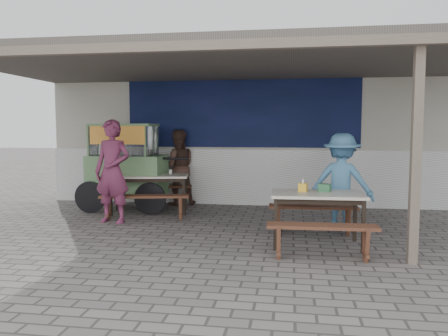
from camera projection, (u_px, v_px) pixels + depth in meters
name	position (u px, v px, depth m)	size (l,w,h in m)	color
ground	(231.00, 238.00, 6.57)	(60.00, 60.00, 0.00)	slate
back_wall	(253.00, 126.00, 9.94)	(9.00, 1.28, 3.50)	beige
warung_roof	(240.00, 64.00, 7.21)	(9.00, 4.21, 2.81)	#534D47
table_left	(149.00, 179.00, 8.51)	(1.61, 1.01, 0.75)	beige
bench_left_street	(145.00, 201.00, 7.87)	(1.62, 0.58, 0.45)	brown
bench_left_wall	(154.00, 191.00, 9.22)	(1.62, 0.58, 0.45)	brown
table_right	(317.00, 198.00, 6.07)	(1.29, 0.78, 0.75)	beige
bench_right_street	(322.00, 234.00, 5.42)	(1.37, 0.32, 0.45)	brown
bench_right_wall	(313.00, 213.00, 6.79)	(1.37, 0.32, 0.45)	brown
vendor_cart	(126.00, 163.00, 8.79)	(2.20, 0.84, 1.74)	#698C5D
patron_street_side	(112.00, 171.00, 7.60)	(0.66, 0.43, 1.81)	#6D2B49
patron_wall_side	(178.00, 167.00, 9.44)	(0.79, 0.62, 1.63)	#4C332A
patron_right_table	(342.00, 182.00, 7.02)	(1.02, 0.58, 1.57)	#4D84B1
tissue_box	(303.00, 187.00, 6.20)	(0.12, 0.12, 0.12)	gold
donation_box	(325.00, 188.00, 6.19)	(0.17, 0.11, 0.11)	#2D663F
condiment_jar	(170.00, 172.00, 8.73)	(0.07, 0.07, 0.08)	silver
condiment_bowl	(144.00, 173.00, 8.59)	(0.21, 0.21, 0.05)	white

